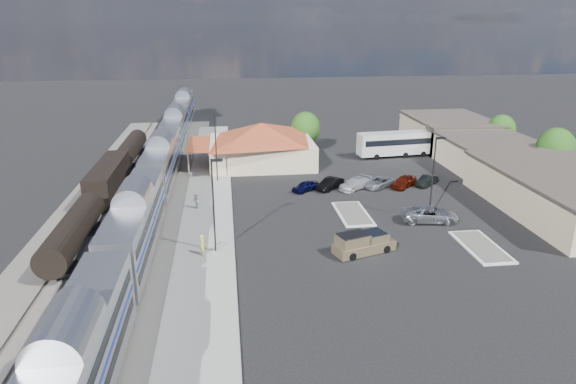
{
  "coord_description": "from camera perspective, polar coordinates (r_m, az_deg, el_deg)",
  "views": [
    {
      "loc": [
        -9.61,
        -49.8,
        20.63
      ],
      "look_at": [
        -3.2,
        2.35,
        2.8
      ],
      "focal_mm": 32.0,
      "sensor_mm": 36.0,
      "label": 1
    }
  ],
  "objects": [
    {
      "name": "parked_car_a",
      "position": [
        64.43,
        1.94,
        0.67
      ],
      "size": [
        3.96,
        3.55,
        1.3
      ],
      "primitive_type": "imported",
      "rotation": [
        0.0,
        0.0,
        -0.91
      ],
      "color": "#0C0E3D",
      "rests_on": "ground"
    },
    {
      "name": "railbed",
      "position": [
        62.4,
        -17.11,
        -1.37
      ],
      "size": [
        16.0,
        100.0,
        0.12
      ],
      "primitive_type": "cube",
      "color": "#4C4944",
      "rests_on": "ground"
    },
    {
      "name": "parked_car_f",
      "position": [
        68.93,
        15.16,
        1.24
      ],
      "size": [
        3.92,
        3.75,
        1.33
      ],
      "primitive_type": "imported",
      "rotation": [
        0.0,
        0.0,
        -0.83
      ],
      "color": "black",
      "rests_on": "ground"
    },
    {
      "name": "lamp_plat_n",
      "position": [
        67.57,
        -7.95,
        5.48
      ],
      "size": [
        1.08,
        0.25,
        9.0
      ],
      "color": "black",
      "rests_on": "ground"
    },
    {
      "name": "person_a",
      "position": [
        47.4,
        -9.45,
        -5.81
      ],
      "size": [
        0.49,
        0.72,
        1.92
      ],
      "primitive_type": "imported",
      "rotation": [
        0.0,
        0.0,
        1.61
      ],
      "color": "#CAD542",
      "rests_on": "platform"
    },
    {
      "name": "tree_east_c",
      "position": [
        89.07,
        22.62,
        6.39
      ],
      "size": [
        4.41,
        4.41,
        6.21
      ],
      "color": "#382314",
      "rests_on": "ground"
    },
    {
      "name": "ground",
      "position": [
        54.76,
        3.64,
        -3.43
      ],
      "size": [
        280.0,
        280.0,
        0.0
      ],
      "primitive_type": "plane",
      "color": "black",
      "rests_on": "ground"
    },
    {
      "name": "tree_depot",
      "position": [
        82.48,
        1.95,
        7.12
      ],
      "size": [
        4.71,
        4.71,
        6.63
      ],
      "color": "#382314",
      "rests_on": "ground"
    },
    {
      "name": "traffic_island_north",
      "position": [
        52.22,
        20.67,
        -5.69
      ],
      "size": [
        3.3,
        7.5,
        0.21
      ],
      "color": "silver",
      "rests_on": "ground"
    },
    {
      "name": "suv",
      "position": [
        56.7,
        15.49,
        -2.41
      ],
      "size": [
        6.35,
        3.66,
        1.67
      ],
      "primitive_type": "imported",
      "rotation": [
        0.0,
        0.0,
        1.42
      ],
      "color": "#B0B2B9",
      "rests_on": "ground"
    },
    {
      "name": "buildings_east",
      "position": [
        76.54,
        22.72,
        3.39
      ],
      "size": [
        14.4,
        51.4,
        4.8
      ],
      "color": "#C6B28C",
      "rests_on": "ground"
    },
    {
      "name": "parked_car_b",
      "position": [
        65.25,
        4.68,
        0.91
      ],
      "size": [
        4.25,
        4.12,
        1.45
      ],
      "primitive_type": "imported",
      "rotation": [
        0.0,
        0.0,
        -0.82
      ],
      "color": "black",
      "rests_on": "ground"
    },
    {
      "name": "station_depot",
      "position": [
        76.02,
        -3.02,
        5.41
      ],
      "size": [
        18.35,
        12.24,
        6.2
      ],
      "color": "#C2AC8E",
      "rests_on": "ground"
    },
    {
      "name": "traffic_island_south",
      "position": [
        57.36,
        7.21,
        -2.38
      ],
      "size": [
        3.3,
        7.5,
        0.21
      ],
      "color": "silver",
      "rests_on": "ground"
    },
    {
      "name": "lamp_plat_s",
      "position": [
        46.41,
        -8.2,
        -0.69
      ],
      "size": [
        1.08,
        0.25,
        9.0
      ],
      "color": "black",
      "rests_on": "ground"
    },
    {
      "name": "parked_car_c",
      "position": [
        65.68,
        7.47,
        0.93
      ],
      "size": [
        5.16,
        4.55,
        1.43
      ],
      "primitive_type": "imported",
      "rotation": [
        0.0,
        0.0,
        -0.93
      ],
      "color": "white",
      "rests_on": "ground"
    },
    {
      "name": "lamp_lot",
      "position": [
        56.44,
        15.92,
        2.29
      ],
      "size": [
        1.08,
        0.25,
        9.0
      ],
      "color": "black",
      "rests_on": "ground"
    },
    {
      "name": "platform",
      "position": [
        59.51,
        -8.87,
        -1.68
      ],
      "size": [
        5.5,
        92.0,
        0.18
      ],
      "primitive_type": "cube",
      "color": "gray",
      "rests_on": "ground"
    },
    {
      "name": "freight_cars",
      "position": [
        66.01,
        -19.29,
        1.2
      ],
      "size": [
        2.8,
        46.0,
        4.0
      ],
      "color": "black",
      "rests_on": "ground"
    },
    {
      "name": "tree_east_b",
      "position": [
        77.4,
        27.59,
        4.36
      ],
      "size": [
        4.94,
        4.94,
        6.96
      ],
      "color": "#382314",
      "rests_on": "ground"
    },
    {
      "name": "parked_car_e",
      "position": [
        67.51,
        12.74,
        1.15
      ],
      "size": [
        4.47,
        4.32,
        1.51
      ],
      "primitive_type": "imported",
      "rotation": [
        0.0,
        0.0,
        -0.82
      ],
      "color": "maroon",
      "rests_on": "ground"
    },
    {
      "name": "passenger_train",
      "position": [
        68.07,
        -13.85,
        3.06
      ],
      "size": [
        3.0,
        104.0,
        5.55
      ],
      "color": "silver",
      "rests_on": "ground"
    },
    {
      "name": "parked_car_d",
      "position": [
        66.82,
        10.06,
        1.04
      ],
      "size": [
        4.96,
        4.56,
        1.29
      ],
      "primitive_type": "imported",
      "rotation": [
        0.0,
        0.0,
        -0.9
      ],
      "color": "#9A9DA3",
      "rests_on": "ground"
    },
    {
      "name": "person_b",
      "position": [
        58.85,
        -10.2,
        -0.98
      ],
      "size": [
        0.9,
        1.02,
        1.77
      ],
      "primitive_type": "imported",
      "rotation": [
        0.0,
        0.0,
        -1.27
      ],
      "color": "silver",
      "rests_on": "platform"
    },
    {
      "name": "coach_bus",
      "position": [
        82.1,
        11.88,
        5.38
      ],
      "size": [
        12.24,
        3.88,
        3.86
      ],
      "rotation": [
        0.0,
        0.0,
        1.68
      ],
      "color": "white",
      "rests_on": "ground"
    },
    {
      "name": "pickup_truck",
      "position": [
        48.08,
        8.46,
        -5.64
      ],
      "size": [
        6.15,
        3.81,
        2.0
      ],
      "rotation": [
        0.0,
        0.0,
        1.89
      ],
      "color": "#9C8660",
      "rests_on": "ground"
    }
  ]
}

